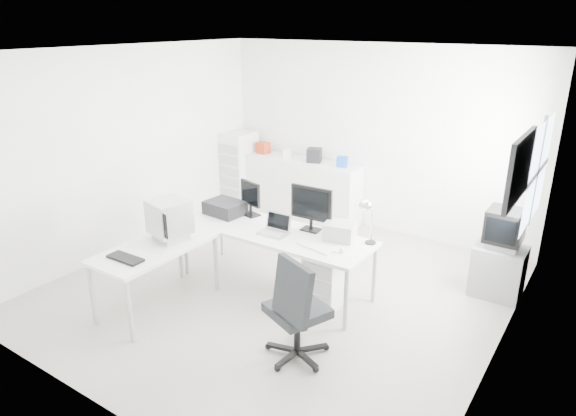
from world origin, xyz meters
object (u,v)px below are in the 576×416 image
Objects in this scene: crt_monitor at (170,219)px; crt_tv at (505,229)px; laptop at (273,225)px; main_desk at (275,259)px; side_desk at (158,276)px; filing_cabinet at (239,170)px; office_chair at (297,305)px; inkjet_printer at (225,208)px; lcd_monitor_large at (311,209)px; laser_printer at (340,231)px; tv_cabinet at (498,271)px; drawer_pedestal at (327,278)px; lcd_monitor_small at (250,198)px; sideboard at (303,189)px.

crt_tv is (3.14, 2.18, -0.15)m from crt_monitor.
crt_monitor is at bearing -141.89° from laptop.
main_desk is 6.85× the size of laptop.
side_desk is 3.45m from filing_cabinet.
inkjet_printer is at bearing 170.81° from office_chair.
side_desk is 1.23× the size of office_chair.
lcd_monitor_large reaches higher than laptop.
crt_tv is 0.38× the size of filing_cabinet.
inkjet_printer is at bearing -158.69° from crt_tv.
inkjet_printer is 3.38m from crt_tv.
laptop is at bearing -168.25° from laser_printer.
crt_monitor is (-1.60, -1.07, 0.14)m from laser_printer.
tv_cabinet is (1.32, 2.34, -0.26)m from office_chair.
main_desk is 0.50m from laptop.
office_chair reaches higher than crt_tv.
drawer_pedestal is 1.20× the size of crt_tv.
drawer_pedestal is at bearing 4.09° from main_desk.
laptop is (-0.65, -0.15, 0.56)m from drawer_pedestal.
lcd_monitor_large is at bearing 138.46° from office_chair.
filing_cabinet is (-2.91, 2.01, 0.35)m from drawer_pedestal.
lcd_monitor_large is 1.57× the size of laptop.
laser_printer is 1.93m from crt_monitor.
crt_monitor is (-0.30, -1.10, 0.01)m from lcd_monitor_small.
lcd_monitor_small is at bearing 155.56° from main_desk.
lcd_monitor_large is at bearing 16.03° from lcd_monitor_small.
sideboard is (-3.29, 0.88, 0.18)m from tv_cabinet.
crt_tv is 4.56m from filing_cabinet.
side_desk is 2.94× the size of inkjet_printer.
main_desk is at bearing 114.87° from laptop.
lcd_monitor_small reaches higher than sideboard.
inkjet_printer is 1.41× the size of laser_printer.
laser_printer is at bearing -6.70° from lcd_monitor_large.
lcd_monitor_small is 2.07m from sideboard.
tv_cabinet is (3.14, 2.43, -0.07)m from side_desk.
laser_printer reaches higher than drawer_pedestal.
office_chair reaches higher than inkjet_printer.
main_desk is at bearing -146.88° from lcd_monitor_large.
side_desk is at bearing -127.69° from main_desk.
inkjet_printer is 2.14m from sideboard.
filing_cabinet is (-1.36, 1.96, -0.18)m from inkjet_printer.
filing_cabinet is at bearing 145.29° from drawer_pedestal.
inkjet_printer is at bearing -55.38° from filing_cabinet.
laser_printer is at bearing 16.35° from main_desk.
laptop is 0.27× the size of filing_cabinet.
crt_monitor is (-0.85, -0.85, 0.61)m from main_desk.
lcd_monitor_large is at bearing -55.59° from sideboard.
drawer_pedestal is 0.87m from laptop.
laptop reaches higher than drawer_pedestal.
inkjet_printer is 0.95× the size of crt_tv.
lcd_monitor_small is at bearing 177.59° from lcd_monitor_large.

